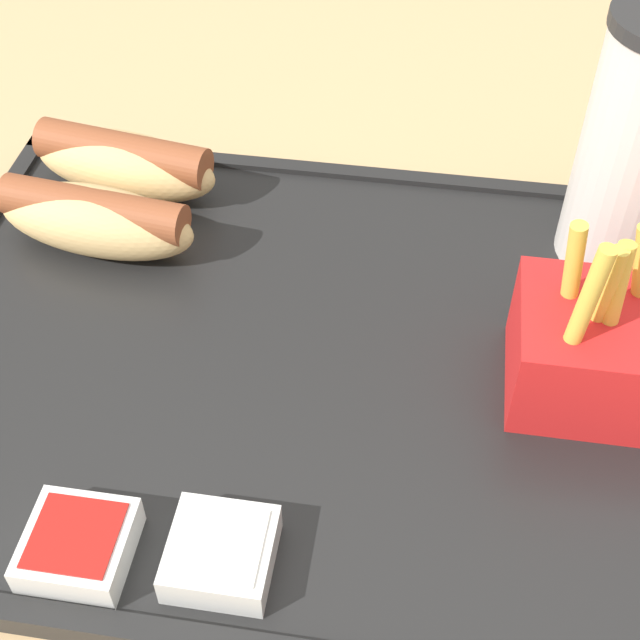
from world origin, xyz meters
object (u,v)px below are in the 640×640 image
Objects in this scene: sauce_cup_ketchup at (78,545)px; fries_carton at (605,349)px; hot_dog_near at (95,218)px; sauce_cup_mayo at (221,553)px; hot_dog_far at (125,162)px.

fries_carton is at bearing 30.41° from sauce_cup_ketchup.
hot_dog_near reaches higher than sauce_cup_ketchup.
sauce_cup_mayo is at bearing 5.42° from sauce_cup_ketchup.
hot_dog_far is 0.06m from hot_dog_near.
hot_dog_near is 2.79× the size of sauce_cup_ketchup.
fries_carton is 0.28m from sauce_cup_ketchup.
hot_dog_near is 1.15× the size of fries_carton.
hot_dog_near reaches higher than sauce_cup_mayo.
fries_carton reaches higher than hot_dog_near.
fries_carton is 2.43× the size of sauce_cup_ketchup.
hot_dog_far is 1.01× the size of hot_dog_near.
hot_dog_far is at bearing 156.91° from fries_carton.
sauce_cup_mayo is (0.13, -0.26, -0.01)m from hot_dog_far.
fries_carton is (0.30, -0.07, 0.01)m from hot_dog_near.
hot_dog_far is 0.33m from fries_carton.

